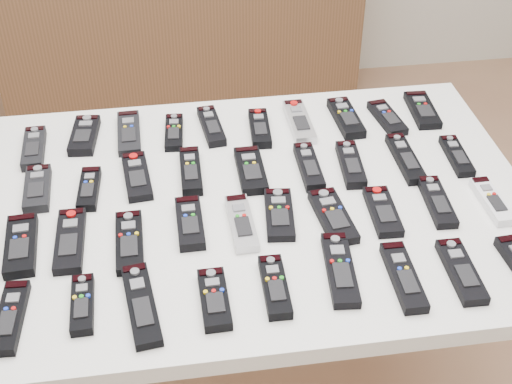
{
  "coord_description": "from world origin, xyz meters",
  "views": [
    {
      "loc": [
        -0.18,
        -1.18,
        1.79
      ],
      "look_at": [
        0.0,
        0.06,
        0.8
      ],
      "focal_mm": 50.0,
      "sensor_mm": 36.0,
      "label": 1
    }
  ],
  "objects": [
    {
      "name": "remote_7",
      "position": [
        0.28,
        0.34,
        0.79
      ],
      "size": [
        0.07,
        0.17,
        0.02
      ],
      "primitive_type": "cube",
      "rotation": [
        0.0,
        0.0,
        0.05
      ],
      "color": "black",
      "rests_on": "table"
    },
    {
      "name": "remote_5",
      "position": [
        0.05,
        0.32,
        0.79
      ],
      "size": [
        0.06,
        0.16,
        0.02
      ],
      "primitive_type": "cube",
      "rotation": [
        0.0,
        0.0,
        -0.06
      ],
      "color": "black",
      "rests_on": "table"
    },
    {
      "name": "remote_14",
      "position": [
        0.0,
        0.15,
        0.79
      ],
      "size": [
        0.06,
        0.17,
        0.02
      ],
      "primitive_type": "cube",
      "rotation": [
        0.0,
        0.0,
        0.0
      ],
      "color": "black",
      "rests_on": "table"
    },
    {
      "name": "remote_36",
      "position": [
        0.37,
        -0.24,
        0.79
      ],
      "size": [
        0.06,
        0.17,
        0.02
      ],
      "primitive_type": "cube",
      "rotation": [
        0.0,
        0.0,
        -0.02
      ],
      "color": "black",
      "rests_on": "table"
    },
    {
      "name": "remote_2",
      "position": [
        -0.28,
        0.35,
        0.79
      ],
      "size": [
        0.06,
        0.18,
        0.02
      ],
      "primitive_type": "cube",
      "rotation": [
        0.0,
        0.0,
        0.01
      ],
      "color": "black",
      "rests_on": "table"
    },
    {
      "name": "remote_32",
      "position": [
        -0.12,
        -0.25,
        0.79
      ],
      "size": [
        0.05,
        0.15,
        0.02
      ],
      "primitive_type": "cube",
      "rotation": [
        0.0,
        0.0,
        0.01
      ],
      "color": "black",
      "rests_on": "table"
    },
    {
      "name": "remote_23",
      "position": [
        -0.04,
        -0.03,
        0.79
      ],
      "size": [
        0.06,
        0.17,
        0.02
      ],
      "primitive_type": "cube",
      "rotation": [
        0.0,
        0.0,
        0.03
      ],
      "color": "#B7B7BC",
      "rests_on": "table"
    },
    {
      "name": "remote_29",
      "position": [
        -0.5,
        -0.24,
        0.79
      ],
      "size": [
        0.06,
        0.17,
        0.02
      ],
      "primitive_type": "cube",
      "rotation": [
        0.0,
        0.0,
        -0.06
      ],
      "color": "black",
      "rests_on": "table"
    },
    {
      "name": "remote_3",
      "position": [
        -0.17,
        0.34,
        0.79
      ],
      "size": [
        0.05,
        0.15,
        0.02
      ],
      "primitive_type": "cube",
      "rotation": [
        0.0,
        0.0,
        -0.07
      ],
      "color": "black",
      "rests_on": "table"
    },
    {
      "name": "remote_16",
      "position": [
        0.24,
        0.14,
        0.79
      ],
      "size": [
        0.06,
        0.17,
        0.02
      ],
      "primitive_type": "cube",
      "rotation": [
        0.0,
        0.0,
        -0.07
      ],
      "color": "black",
      "rests_on": "table"
    },
    {
      "name": "remote_17",
      "position": [
        0.38,
        0.14,
        0.79
      ],
      "size": [
        0.05,
        0.19,
        0.02
      ],
      "primitive_type": "cube",
      "rotation": [
        0.0,
        0.0,
        0.0
      ],
      "color": "black",
      "rests_on": "table"
    },
    {
      "name": "remote_1",
      "position": [
        -0.39,
        0.36,
        0.79
      ],
      "size": [
        0.08,
        0.16,
        0.02
      ],
      "primitive_type": "cube",
      "rotation": [
        0.0,
        0.0,
        -0.1
      ],
      "color": "black",
      "rests_on": "table"
    },
    {
      "name": "remote_24",
      "position": [
        0.04,
        -0.02,
        0.79
      ],
      "size": [
        0.08,
        0.17,
        0.02
      ],
      "primitive_type": "cube",
      "rotation": [
        0.0,
        0.0,
        -0.11
      ],
      "color": "black",
      "rests_on": "table"
    },
    {
      "name": "remote_27",
      "position": [
        0.4,
        -0.02,
        0.79
      ],
      "size": [
        0.06,
        0.17,
        0.02
      ],
      "primitive_type": "cube",
      "rotation": [
        0.0,
        0.0,
        -0.06
      ],
      "color": "black",
      "rests_on": "table"
    },
    {
      "name": "remote_28",
      "position": [
        0.52,
        -0.04,
        0.79
      ],
      "size": [
        0.05,
        0.16,
        0.02
      ],
      "primitive_type": "cube",
      "rotation": [
        0.0,
        0.0,
        0.02
      ],
      "color": "silver",
      "rests_on": "table"
    },
    {
      "name": "sideboard",
      "position": [
        -0.09,
        1.78,
        0.4
      ],
      "size": [
        1.61,
        0.49,
        0.79
      ],
      "primitive_type": "cube",
      "rotation": [
        0.0,
        0.0,
        0.07
      ],
      "color": "#533821",
      "rests_on": "ground"
    },
    {
      "name": "remote_13",
      "position": [
        -0.14,
        0.17,
        0.79
      ],
      "size": [
        0.05,
        0.17,
        0.02
      ],
      "primitive_type": "cube",
      "rotation": [
        0.0,
        0.0,
        -0.02
      ],
      "color": "black",
      "rests_on": "table"
    },
    {
      "name": "remote_15",
      "position": [
        0.14,
        0.14,
        0.79
      ],
      "size": [
        0.05,
        0.17,
        0.02
      ],
      "primitive_type": "cube",
      "rotation": [
        0.0,
        0.0,
        -0.0
      ],
      "color": "black",
      "rests_on": "table"
    },
    {
      "name": "remote_35",
      "position": [
        0.25,
        -0.24,
        0.79
      ],
      "size": [
        0.05,
        0.18,
        0.02
      ],
      "primitive_type": "cube",
      "rotation": [
        0.0,
        0.0,
        -0.02
      ],
      "color": "black",
      "rests_on": "table"
    },
    {
      "name": "remote_6",
      "position": [
        0.16,
        0.34,
        0.79
      ],
      "size": [
        0.06,
        0.18,
        0.02
      ],
      "primitive_type": "cube",
      "rotation": [
        0.0,
        0.0,
        0.01
      ],
      "color": "#B7B7BC",
      "rests_on": "table"
    },
    {
      "name": "remote_10",
      "position": [
        -0.49,
        0.15,
        0.79
      ],
      "size": [
        0.06,
        0.16,
        0.02
      ],
      "primitive_type": "cube",
      "rotation": [
        0.0,
        0.0,
        0.04
      ],
      "color": "black",
      "rests_on": "table"
    },
    {
      "name": "remote_4",
      "position": [
        -0.07,
        0.35,
        0.79
      ],
      "size": [
        0.06,
        0.17,
        0.02
      ],
      "primitive_type": "cube",
      "rotation": [
        0.0,
        0.0,
        0.1
      ],
      "color": "black",
      "rests_on": "table"
    },
    {
      "name": "remote_12",
      "position": [
        -0.26,
        0.17,
        0.79
      ],
      "size": [
        0.07,
        0.18,
        0.02
      ],
      "primitive_type": "cube",
      "rotation": [
        0.0,
        0.0,
        0.09
      ],
      "color": "black",
      "rests_on": "table"
    },
    {
      "name": "remote_11",
      "position": [
        -0.37,
        0.13,
        0.79
      ],
      "size": [
        0.05,
        0.15,
        0.02
      ],
      "primitive_type": "cube",
      "rotation": [
        0.0,
        0.0,
        -0.06
      ],
      "color": "black",
      "rests_on": "table"
    },
    {
      "name": "remote_9",
      "position": [
        0.49,
        0.35,
        0.79
      ],
      "size": [
        0.07,
        0.17,
        0.02
      ],
      "primitive_type": "cube",
      "rotation": [
        0.0,
        0.0,
        -0.05
      ],
      "color": "black",
      "rests_on": "table"
    },
    {
      "name": "remote_30",
      "position": [
        -0.37,
        -0.22,
        0.79
      ],
      "size": [
        0.04,
        0.14,
        0.02
      ],
      "primitive_type": "cube",
      "rotation": [
        0.0,
        0.0,
        0.02
      ],
      "color": "black",
      "rests_on": "table"
    },
    {
      "name": "remote_25",
      "position": [
        0.16,
        -0.04,
        0.79
      ],
      "size": [
        0.08,
        0.18,
        0.02
      ],
      "primitive_type": "cube",
      "rotation": [
        0.0,
        0.0,
        0.1
      ],
      "color": "black",
      "rests_on": "table"
    },
    {
      "name": "remote_18",
      "position": [
        0.51,
        0.14,
        0.79
      ],
      "size": [
        0.05,
        0.16,
        0.02
      ],
      "primitive_type": "cube",
      "rotation": [
        0.0,
        0.0,
        -0.04
      ],
      "color": "black",
      "rests_on": "table"
    },
    {
      "name": "remote_31",
      "position": [
        -0.26,
        -0.24,
        0.79
      ],
      "size": [
        0.08,
        0.21,
        0.02
      ],
      "primitive_type": "cube",
      "rotation": [
        0.0,
        0.0,
        0.13
      ],
      "color": "black",
      "rests_on": "table"
    },
    {
      "name": "remote_8",
      "position": [
        0.39,
        0.33,
        0.79
      ],
      "size": [
        0.07,
        0.16,
        0.02
      ],
      "primitive_type": "cube",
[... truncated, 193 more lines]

